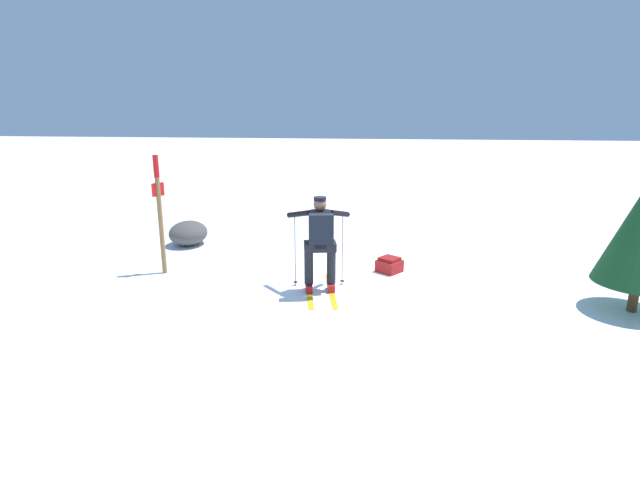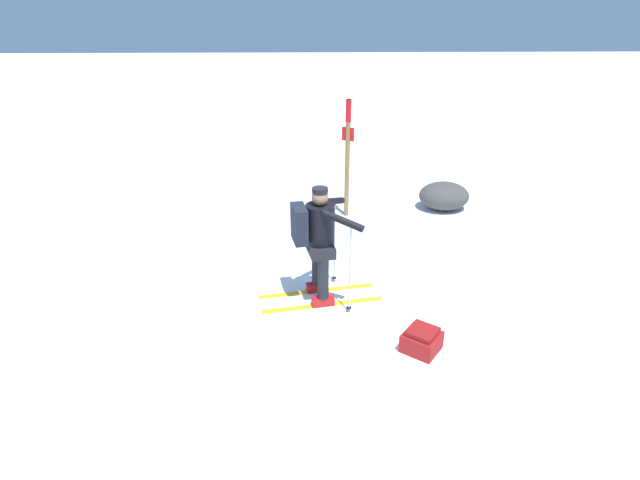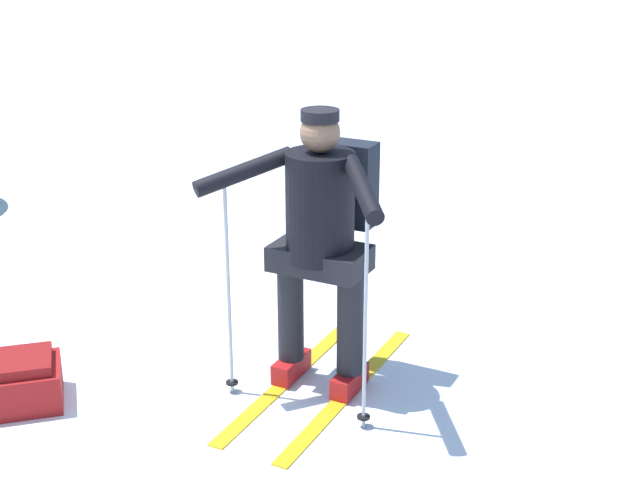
{
  "view_description": "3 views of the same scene",
  "coord_description": "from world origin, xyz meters",
  "views": [
    {
      "loc": [
        -8.28,
        -0.34,
        3.02
      ],
      "look_at": [
        -0.42,
        0.58,
        0.89
      ],
      "focal_mm": 28.0,
      "sensor_mm": 36.0,
      "label": 1
    },
    {
      "loc": [
        -0.61,
        -5.31,
        3.67
      ],
      "look_at": [
        -0.42,
        0.58,
        0.89
      ],
      "focal_mm": 28.0,
      "sensor_mm": 36.0,
      "label": 2
    },
    {
      "loc": [
        3.19,
        3.31,
        2.57
      ],
      "look_at": [
        -0.42,
        0.58,
        0.89
      ],
      "focal_mm": 50.0,
      "sensor_mm": 36.0,
      "label": 3
    }
  ],
  "objects": [
    {
      "name": "skier",
      "position": [
        -0.45,
        0.58,
        0.94
      ],
      "size": [
        1.71,
        1.07,
        1.61
      ],
      "color": "gold",
      "rests_on": "ground_plane"
    },
    {
      "name": "dropped_backpack",
      "position": [
        0.72,
        -0.6,
        0.13
      ],
      "size": [
        0.55,
        0.55,
        0.28
      ],
      "color": "maroon",
      "rests_on": "ground_plane"
    },
    {
      "name": "ground_plane",
      "position": [
        0.0,
        0.0,
        0.0
      ],
      "size": [
        80.0,
        80.0,
        0.0
      ],
      "primitive_type": "plane",
      "color": "white"
    }
  ]
}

